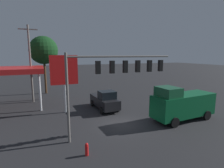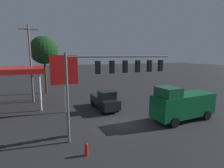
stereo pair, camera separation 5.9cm
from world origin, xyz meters
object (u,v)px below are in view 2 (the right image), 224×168
fire_hydrant (86,149)px  traffic_signal_assembly (117,72)px  price_sign (64,72)px  street_tree (44,50)px  utility_pole (31,62)px  delivery_truck (182,104)px  pickup_parked (105,100)px

fire_hydrant → traffic_signal_assembly: bearing=-144.8°
price_sign → street_tree: size_ratio=0.68×
utility_pole → fire_hydrant: bearing=103.0°
delivery_truck → utility_pole: bearing=-46.3°
utility_pole → pickup_parked: utility_pole is taller
delivery_truck → street_tree: bearing=-59.6°
price_sign → pickup_parked: 5.88m
price_sign → delivery_truck: (-10.63, 6.91, -3.03)m
traffic_signal_assembly → delivery_truck: size_ratio=1.31×
street_tree → utility_pole: bearing=70.2°
traffic_signal_assembly → delivery_truck: 8.18m
price_sign → fire_hydrant: size_ratio=7.48×
price_sign → utility_pole: bearing=-60.6°
utility_pole → street_tree: utility_pole is taller
traffic_signal_assembly → pickup_parked: (-1.32, -6.68, -4.18)m
pickup_parked → delivery_truck: size_ratio=0.76×
traffic_signal_assembly → pickup_parked: bearing=-101.2°
price_sign → pickup_parked: (-4.61, 0.54, -3.61)m
price_sign → delivery_truck: 13.04m
street_tree → pickup_parked: bearing=117.3°
price_sign → street_tree: street_tree is taller
traffic_signal_assembly → street_tree: 19.70m
price_sign → fire_hydrant: price_sign is taller
traffic_signal_assembly → utility_pole: size_ratio=0.86×
price_sign → fire_hydrant: 10.43m
utility_pole → fire_hydrant: size_ratio=11.99×
traffic_signal_assembly → utility_pole: 15.32m
delivery_truck → pickup_parked: bearing=-49.7°
traffic_signal_assembly → fire_hydrant: bearing=35.2°
delivery_truck → street_tree: size_ratio=0.71×
utility_pole → street_tree: bearing=-109.8°
pickup_parked → fire_hydrant: bearing=-29.2°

